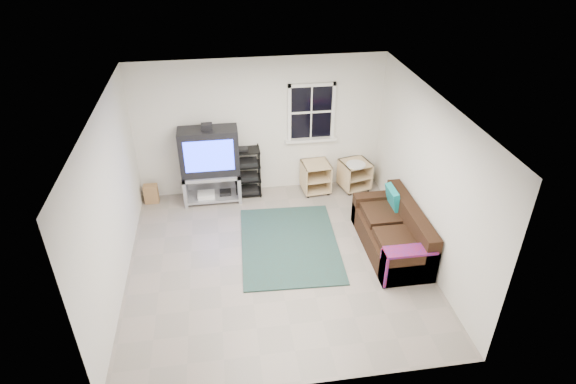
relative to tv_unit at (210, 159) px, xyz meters
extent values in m
plane|color=gray|center=(0.96, -2.01, -0.85)|extent=(4.60, 4.60, 0.00)
plane|color=white|center=(0.96, -2.01, 1.75)|extent=(4.60, 4.60, 0.00)
plane|color=silver|center=(0.96, 0.29, 0.45)|extent=(4.60, 0.00, 4.60)
plane|color=silver|center=(0.96, -4.31, 0.45)|extent=(4.60, 0.00, 4.60)
plane|color=silver|center=(-1.34, -2.01, 0.45)|extent=(0.00, 4.60, 4.60)
plane|color=silver|center=(3.26, -2.01, 0.45)|extent=(0.00, 4.60, 4.60)
cube|color=black|center=(1.91, 0.27, 0.70)|extent=(0.80, 0.01, 1.02)
cube|color=silver|center=(1.91, 0.25, 1.22)|extent=(0.88, 0.06, 0.06)
cube|color=silver|center=(1.91, 0.24, 0.15)|extent=(0.98, 0.14, 0.05)
cube|color=silver|center=(1.50, 0.25, 0.70)|extent=(0.06, 0.06, 1.10)
cube|color=silver|center=(2.32, 0.25, 0.70)|extent=(0.06, 0.06, 1.10)
cube|color=silver|center=(1.91, 0.26, 0.70)|extent=(0.78, 0.04, 0.04)
cube|color=#9A9BA2|center=(0.00, -0.01, -0.30)|extent=(1.06, 0.53, 0.06)
cube|color=#9A9BA2|center=(-0.50, -0.01, -0.56)|extent=(0.06, 0.53, 0.58)
cube|color=#9A9BA2|center=(0.50, -0.01, -0.56)|extent=(0.06, 0.53, 0.58)
cube|color=#9A9BA2|center=(0.00, -0.01, -0.78)|extent=(0.93, 0.49, 0.04)
cube|color=#9A9BA2|center=(0.00, 0.23, -0.56)|extent=(1.06, 0.04, 0.58)
cube|color=silver|center=(-0.13, -0.05, -0.72)|extent=(0.32, 0.25, 0.08)
cube|color=black|center=(0.23, -0.01, -0.73)|extent=(0.21, 0.19, 0.06)
cube|color=black|center=(0.00, -0.01, 0.16)|extent=(1.06, 0.44, 0.87)
cube|color=#1E33FF|center=(0.00, -0.24, 0.18)|extent=(0.87, 0.01, 0.59)
cube|color=black|center=(0.00, -0.01, 0.65)|extent=(0.19, 0.14, 0.11)
cylinder|color=black|center=(0.45, -0.07, -0.36)|extent=(0.02, 0.02, 0.99)
cylinder|color=black|center=(0.90, -0.07, -0.36)|extent=(0.02, 0.02, 0.99)
cylinder|color=black|center=(0.45, 0.25, -0.36)|extent=(0.02, 0.02, 0.99)
cylinder|color=black|center=(0.90, 0.25, -0.36)|extent=(0.02, 0.02, 0.99)
cube|color=black|center=(0.68, 0.09, -0.81)|extent=(0.49, 0.36, 0.02)
cube|color=black|center=(0.68, 0.09, -0.76)|extent=(0.39, 0.29, 0.08)
cube|color=black|center=(0.68, 0.09, -0.51)|extent=(0.49, 0.36, 0.02)
cube|color=black|center=(0.68, 0.09, -0.46)|extent=(0.39, 0.29, 0.08)
cube|color=black|center=(0.68, 0.09, -0.21)|extent=(0.49, 0.36, 0.02)
cube|color=black|center=(0.68, 0.09, -0.16)|extent=(0.39, 0.29, 0.08)
cube|color=black|center=(0.68, 0.09, 0.09)|extent=(0.49, 0.36, 0.02)
cube|color=#DBB987|center=(1.98, 0.01, -0.26)|extent=(0.55, 0.55, 0.02)
cube|color=#DBB987|center=(1.98, 0.01, -0.79)|extent=(0.55, 0.55, 0.02)
cube|color=#DBB987|center=(1.74, -0.01, -0.53)|extent=(0.06, 0.51, 0.55)
cube|color=#DBB987|center=(2.23, 0.03, -0.53)|extent=(0.06, 0.51, 0.55)
cube|color=#DBB987|center=(1.96, 0.25, -0.53)|extent=(0.47, 0.06, 0.55)
cube|color=#DBB987|center=(1.98, 0.01, -0.55)|extent=(0.50, 0.52, 0.02)
cylinder|color=black|center=(1.80, -0.21, -0.83)|extent=(0.05, 0.05, 0.05)
cylinder|color=black|center=(2.17, 0.23, -0.83)|extent=(0.05, 0.05, 0.05)
cube|color=#DBB987|center=(2.76, 0.01, -0.29)|extent=(0.62, 0.62, 0.02)
cube|color=#DBB987|center=(2.76, 0.01, -0.79)|extent=(0.62, 0.62, 0.02)
cube|color=#DBB987|center=(2.52, -0.05, -0.54)|extent=(0.14, 0.51, 0.52)
cube|color=#DBB987|center=(3.00, 0.06, -0.54)|extent=(0.14, 0.51, 0.52)
cube|color=#DBB987|center=(2.70, 0.25, -0.54)|extent=(0.47, 0.13, 0.52)
cube|color=#DBB987|center=(2.76, 0.01, -0.56)|extent=(0.57, 0.59, 0.02)
cylinder|color=black|center=(2.60, -0.24, -0.83)|extent=(0.05, 0.05, 0.05)
cylinder|color=black|center=(2.91, 0.25, -0.83)|extent=(0.05, 0.05, 0.05)
cylinder|color=silver|center=(2.73, -0.11, -0.27)|extent=(0.37, 0.37, 0.03)
cube|color=black|center=(2.82, -1.97, -0.66)|extent=(0.82, 1.81, 0.38)
cube|color=black|center=(3.12, -1.97, -0.28)|extent=(0.22, 1.81, 0.39)
cube|color=black|center=(2.82, -1.17, -0.57)|extent=(0.82, 0.22, 0.56)
cube|color=black|center=(2.82, -2.77, -0.57)|extent=(0.82, 0.22, 0.56)
cube|color=black|center=(2.75, -2.33, -0.41)|extent=(0.54, 0.65, 0.12)
cube|color=black|center=(2.75, -1.61, -0.41)|extent=(0.54, 0.65, 0.12)
cube|color=teal|center=(2.99, -1.47, -0.20)|extent=(0.18, 0.43, 0.38)
cube|color=navy|center=(2.81, -2.77, -0.27)|extent=(0.75, 0.27, 0.04)
cube|color=navy|center=(2.43, -2.77, -0.55)|extent=(0.04, 0.27, 0.53)
cube|color=black|center=(1.22, -1.62, -0.84)|extent=(1.67, 2.24, 0.03)
cube|color=#916341|center=(-1.14, 0.06, -0.67)|extent=(0.26, 0.17, 0.36)
camera|label=1|loc=(0.26, -7.91, 4.03)|focal=30.00mm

